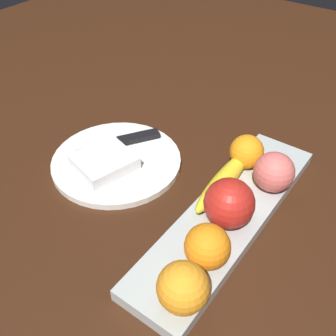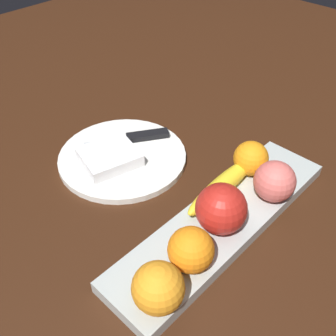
{
  "view_description": "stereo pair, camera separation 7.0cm",
  "coord_description": "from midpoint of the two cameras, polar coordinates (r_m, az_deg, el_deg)",
  "views": [
    {
      "loc": [
        0.39,
        0.21,
        0.51
      ],
      "look_at": [
        -0.04,
        -0.11,
        0.05
      ],
      "focal_mm": 41.98,
      "sensor_mm": 36.0,
      "label": 1
    },
    {
      "loc": [
        0.35,
        0.26,
        0.51
      ],
      "look_at": [
        -0.04,
        -0.11,
        0.05
      ],
      "focal_mm": 41.98,
      "sensor_mm": 36.0,
      "label": 2
    }
  ],
  "objects": [
    {
      "name": "ground_plane",
      "position": [
        0.67,
        2.28,
        -8.92
      ],
      "size": [
        2.4,
        2.4,
        0.0
      ],
      "primitive_type": "plane",
      "color": "#351B0D"
    },
    {
      "name": "fruit_tray",
      "position": [
        0.68,
        5.85,
        -6.97
      ],
      "size": [
        0.47,
        0.12,
        0.02
      ],
      "primitive_type": "cube",
      "color": "#B1BBB9",
      "rests_on": "ground_plane"
    },
    {
      "name": "apple",
      "position": [
        0.63,
        5.7,
        -5.27
      ],
      "size": [
        0.08,
        0.08,
        0.08
      ],
      "primitive_type": "sphere",
      "color": "red",
      "rests_on": "fruit_tray"
    },
    {
      "name": "banana",
      "position": [
        0.7,
        5.33,
        -1.84
      ],
      "size": [
        0.19,
        0.04,
        0.03
      ],
      "primitive_type": "ellipsoid",
      "rotation": [
        0.0,
        0.0,
        3.17
      ],
      "color": "yellow",
      "rests_on": "fruit_tray"
    },
    {
      "name": "orange_near_apple",
      "position": [
        0.58,
        2.2,
        -11.49
      ],
      "size": [
        0.07,
        0.07,
        0.07
      ],
      "primitive_type": "sphere",
      "color": "orange",
      "rests_on": "fruit_tray"
    },
    {
      "name": "orange_near_banana",
      "position": [
        0.53,
        -1.72,
        -17.16
      ],
      "size": [
        0.07,
        0.07,
        0.07
      ],
      "primitive_type": "sphere",
      "color": "orange",
      "rests_on": "fruit_tray"
    },
    {
      "name": "orange_center",
      "position": [
        0.74,
        8.74,
        2.26
      ],
      "size": [
        0.06,
        0.06,
        0.06
      ],
      "primitive_type": "sphere",
      "color": "orange",
      "rests_on": "fruit_tray"
    },
    {
      "name": "peach",
      "position": [
        0.7,
        12.41,
        -0.69
      ],
      "size": [
        0.07,
        0.07,
        0.07
      ],
      "primitive_type": "sphere",
      "color": "#E0665F",
      "rests_on": "fruit_tray"
    },
    {
      "name": "dinner_plate",
      "position": [
        0.8,
        -9.97,
        0.88
      ],
      "size": [
        0.26,
        0.26,
        0.01
      ],
      "primitive_type": "cylinder",
      "color": "white",
      "rests_on": "ground_plane"
    },
    {
      "name": "folded_napkin",
      "position": [
        0.77,
        -11.78,
        0.74
      ],
      "size": [
        0.13,
        0.12,
        0.03
      ],
      "primitive_type": "cube",
      "rotation": [
        0.0,
        0.0,
        -0.26
      ],
      "color": "white",
      "rests_on": "dinner_plate"
    },
    {
      "name": "knife",
      "position": [
        0.84,
        -7.71,
        4.06
      ],
      "size": [
        0.16,
        0.12,
        0.01
      ],
      "rotation": [
        0.0,
        0.0,
        -0.57
      ],
      "color": "silver",
      "rests_on": "dinner_plate"
    }
  ]
}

